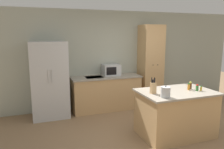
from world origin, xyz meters
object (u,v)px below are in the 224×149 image
at_px(spice_bottle_tall_dark, 201,88).
at_px(spice_bottle_short_red, 189,87).
at_px(microwave, 111,70).
at_px(kettle, 166,92).
at_px(pantry_cabinet, 150,65).
at_px(refrigerator, 49,80).
at_px(knife_block, 153,88).
at_px(spice_bottle_amber_oil, 197,88).
at_px(spice_bottle_green_herb, 190,86).

height_order(spice_bottle_tall_dark, spice_bottle_short_red, spice_bottle_short_red).
distance_m(microwave, spice_bottle_tall_dark, 2.40).
distance_m(spice_bottle_short_red, kettle, 0.77).
bearing_deg(pantry_cabinet, kettle, -113.35).
relative_size(refrigerator, spice_bottle_tall_dark, 19.26).
bearing_deg(knife_block, spice_bottle_short_red, -0.87).
relative_size(refrigerator, spice_bottle_amber_oil, 14.55).
bearing_deg(refrigerator, kettle, -49.83).
distance_m(pantry_cabinet, microwave, 1.16).
xyz_separation_m(pantry_cabinet, spice_bottle_short_red, (-0.25, -1.95, -0.15)).
relative_size(knife_block, kettle, 1.44).
xyz_separation_m(microwave, kettle, (0.20, -2.28, -0.05)).
distance_m(refrigerator, microwave, 1.62).
bearing_deg(spice_bottle_tall_dark, spice_bottle_green_herb, 123.99).
height_order(microwave, spice_bottle_tall_dark, microwave).
xyz_separation_m(refrigerator, pantry_cabinet, (2.77, 0.08, 0.21)).
xyz_separation_m(refrigerator, kettle, (1.81, -2.14, 0.08)).
height_order(knife_block, spice_bottle_amber_oil, knife_block).
xyz_separation_m(spice_bottle_amber_oil, spice_bottle_green_herb, (-0.04, 0.15, 0.01)).
distance_m(knife_block, spice_bottle_green_herb, 0.87).
height_order(microwave, spice_bottle_green_herb, microwave).
height_order(spice_bottle_tall_dark, kettle, kettle).
height_order(spice_bottle_tall_dark, spice_bottle_green_herb, spice_bottle_green_herb).
relative_size(microwave, spice_bottle_short_red, 3.29).
bearing_deg(refrigerator, knife_block, -46.95).
distance_m(refrigerator, spice_bottle_short_red, 3.14).
bearing_deg(knife_block, spice_bottle_green_herb, 2.09).
bearing_deg(knife_block, refrigerator, 133.05).
height_order(refrigerator, kettle, refrigerator).
relative_size(pantry_cabinet, kettle, 10.60).
xyz_separation_m(knife_block, spice_bottle_green_herb, (0.87, 0.03, -0.04)).
height_order(pantry_cabinet, knife_block, pantry_cabinet).
xyz_separation_m(refrigerator, microwave, (1.61, 0.14, 0.13)).
bearing_deg(refrigerator, spice_bottle_green_herb, -35.01).
bearing_deg(refrigerator, microwave, 5.02).
bearing_deg(microwave, kettle, -85.05).
bearing_deg(pantry_cabinet, refrigerator, -178.26).
relative_size(refrigerator, pantry_cabinet, 0.82).
bearing_deg(spice_bottle_amber_oil, spice_bottle_green_herb, 105.27).
height_order(spice_bottle_short_red, spice_bottle_green_herb, spice_bottle_green_herb).
xyz_separation_m(refrigerator, spice_bottle_short_red, (2.52, -1.86, 0.05)).
bearing_deg(spice_bottle_green_herb, refrigerator, 144.99).
height_order(microwave, knife_block, knife_block).
height_order(knife_block, spice_bottle_green_herb, knife_block).
xyz_separation_m(refrigerator, spice_bottle_green_herb, (2.60, -1.82, 0.06)).
distance_m(microwave, spice_bottle_green_herb, 2.20).
xyz_separation_m(microwave, spice_bottle_short_red, (0.91, -2.00, -0.08)).
xyz_separation_m(refrigerator, knife_block, (1.73, -1.85, 0.10)).
bearing_deg(spice_bottle_short_red, spice_bottle_tall_dark, -33.64).
bearing_deg(spice_bottle_short_red, knife_block, 179.13).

